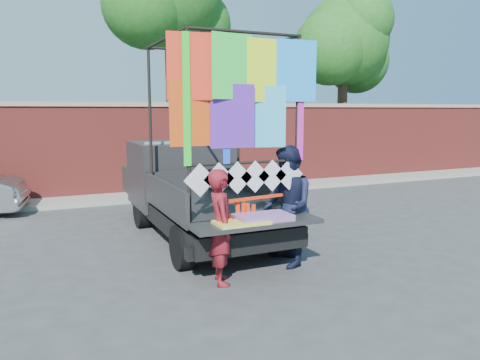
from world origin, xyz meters
name	(u,v)px	position (x,y,z in m)	size (l,w,h in m)	color
ground	(259,266)	(0.00, 0.00, 0.00)	(90.00, 90.00, 0.00)	#38383A
brick_wall	(151,148)	(0.00, 7.00, 1.33)	(30.00, 0.45, 2.61)	maroon
curb	(158,195)	(0.00, 6.30, 0.06)	(30.00, 1.20, 0.12)	gray
tree_mid	(171,0)	(1.02, 8.12, 5.70)	(4.20, 3.30, 7.73)	#38281C
tree_right	(346,44)	(7.52, 8.12, 4.75)	(4.20, 3.30, 6.62)	#38281C
pickup_truck	(188,187)	(-0.32, 2.53, 0.88)	(2.20, 5.53, 3.48)	black
woman	(221,227)	(-0.80, -0.43, 0.80)	(0.59, 0.38, 1.61)	maroon
man	(287,206)	(0.41, -0.13, 0.93)	(0.91, 0.71, 1.86)	black
streamer_bundle	(250,212)	(-0.30, -0.29, 0.94)	(0.94, 0.19, 0.65)	red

